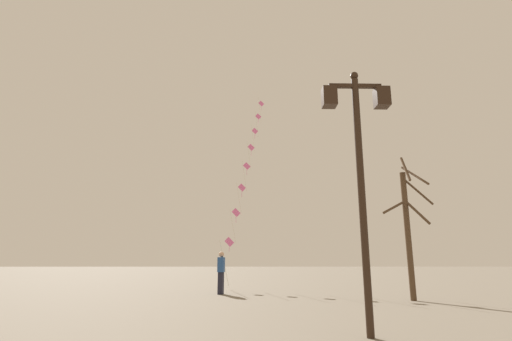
% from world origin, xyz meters
% --- Properties ---
extents(ground_plane, '(160.00, 160.00, 0.00)m').
position_xyz_m(ground_plane, '(0.00, 20.00, 0.00)').
color(ground_plane, '#756B5B').
extents(twin_lantern_lamp_post, '(1.35, 0.28, 5.11)m').
position_xyz_m(twin_lantern_lamp_post, '(2.77, 6.91, 3.53)').
color(twin_lantern_lamp_post, black).
rests_on(twin_lantern_lamp_post, ground_plane).
extents(kite_train, '(2.52, 11.02, 13.67)m').
position_xyz_m(kite_train, '(0.54, 22.90, 7.19)').
color(kite_train, brown).
rests_on(kite_train, ground_plane).
extents(kite_flyer, '(0.30, 0.62, 1.71)m').
position_xyz_m(kite_flyer, '(-0.51, 16.24, 0.90)').
color(kite_flyer, '#1E1E2D').
rests_on(kite_flyer, ground_plane).
extents(bare_tree, '(1.98, 1.43, 5.08)m').
position_xyz_m(bare_tree, '(6.30, 13.36, 2.55)').
color(bare_tree, '#4C3826').
rests_on(bare_tree, ground_plane).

